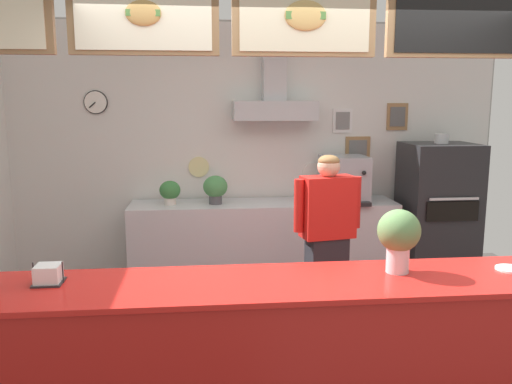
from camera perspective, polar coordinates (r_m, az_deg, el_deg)
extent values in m
cube|color=#9E9E99|center=(5.86, -0.02, 4.19)|extent=(5.33, 0.12, 2.82)
cube|color=silver|center=(5.79, 0.04, 4.13)|extent=(5.29, 0.01, 2.78)
cylinder|color=black|center=(5.83, -16.90, 9.25)|extent=(0.24, 0.02, 0.24)
cylinder|color=white|center=(5.81, -16.93, 9.24)|extent=(0.23, 0.01, 0.23)
cube|color=black|center=(5.81, -17.24, 8.96)|extent=(0.07, 0.01, 0.06)
cylinder|color=beige|center=(5.76, -6.19, 2.71)|extent=(0.22, 0.02, 0.22)
cylinder|color=white|center=(5.90, 6.13, 2.09)|extent=(0.22, 0.02, 0.22)
cube|color=#997047|center=(5.99, 10.91, 4.58)|extent=(0.28, 0.02, 0.28)
cube|color=slate|center=(5.98, 10.94, 4.57)|extent=(0.20, 0.01, 0.20)
cube|color=white|center=(5.92, 9.32, 7.60)|extent=(0.21, 0.02, 0.26)
cube|color=slate|center=(5.92, 9.34, 7.60)|extent=(0.15, 0.01, 0.19)
cube|color=#997047|center=(6.11, 15.00, 7.86)|extent=(0.24, 0.02, 0.30)
cube|color=#575757|center=(6.10, 15.03, 7.85)|extent=(0.17, 0.01, 0.21)
cube|color=#B7BABF|center=(5.61, 2.02, 8.77)|extent=(0.87, 0.37, 0.20)
cube|color=#B7BABF|center=(5.68, 1.97, 13.76)|extent=(0.24, 0.24, 0.79)
cube|color=olive|center=(3.10, -11.98, 18.06)|extent=(0.82, 0.05, 0.42)
cube|color=#F2E5C6|center=(3.07, -12.04, 18.14)|extent=(0.74, 0.01, 0.37)
ellipsoid|color=tan|center=(3.06, -12.07, 18.36)|extent=(0.19, 0.04, 0.14)
cube|color=#51843D|center=(3.06, -12.09, 18.38)|extent=(0.18, 0.01, 0.03)
cube|color=#9E754C|center=(3.14, 5.23, 18.13)|extent=(0.82, 0.05, 0.42)
cube|color=beige|center=(3.11, 5.33, 18.20)|extent=(0.74, 0.01, 0.37)
ellipsoid|color=#DBAD60|center=(3.10, 5.38, 18.42)|extent=(0.24, 0.04, 0.17)
cube|color=#51843D|center=(3.09, 5.41, 18.44)|extent=(0.22, 0.01, 0.04)
cube|color=#9E754C|center=(3.42, 20.70, 16.88)|extent=(0.82, 0.05, 0.42)
cube|color=black|center=(3.39, 20.92, 16.92)|extent=(0.74, 0.01, 0.37)
cube|color=red|center=(3.21, 5.65, -18.16)|extent=(3.93, 0.60, 0.98)
cube|color=red|center=(3.00, 5.82, -9.65)|extent=(4.01, 0.63, 0.03)
cube|color=silver|center=(5.65, 0.84, -5.78)|extent=(2.78, 0.58, 0.93)
cube|color=#9FA1A5|center=(5.73, 0.83, -8.64)|extent=(2.65, 0.54, 0.02)
cube|color=#232326|center=(5.95, 18.94, -2.47)|extent=(0.72, 0.65, 1.55)
cube|color=black|center=(5.62, 20.44, -1.96)|extent=(0.54, 0.02, 0.20)
cube|color=silver|center=(5.58, 20.60, -0.69)|extent=(0.50, 0.02, 0.02)
cylinder|color=silver|center=(5.83, 19.39, 5.45)|extent=(0.14, 0.14, 0.10)
cube|color=#232328|center=(4.54, 7.54, -10.20)|extent=(0.35, 0.26, 0.88)
cube|color=red|center=(4.35, 7.75, -1.61)|extent=(0.46, 0.30, 0.50)
cylinder|color=red|center=(4.45, 10.73, -1.09)|extent=(0.08, 0.08, 0.43)
cylinder|color=red|center=(4.25, 4.64, -1.48)|extent=(0.08, 0.08, 0.43)
sphere|color=#D8AD8E|center=(4.29, 7.85, 2.78)|extent=(0.18, 0.18, 0.18)
ellipsoid|color=olive|center=(4.29, 7.87, 3.32)|extent=(0.17, 0.17, 0.10)
cube|color=#A3A5AD|center=(5.64, 9.46, 1.41)|extent=(0.47, 0.45, 0.48)
cylinder|color=#4C4C51|center=(5.37, 9.20, 0.74)|extent=(0.06, 0.06, 0.06)
cube|color=black|center=(5.42, 10.12, -1.31)|extent=(0.42, 0.10, 0.04)
sphere|color=black|center=(5.43, 11.58, 2.04)|extent=(0.04, 0.04, 0.04)
cylinder|color=#4C4C51|center=(5.47, -4.39, -0.80)|extent=(0.13, 0.13, 0.09)
ellipsoid|color=#47894C|center=(5.45, -4.41, 0.60)|extent=(0.25, 0.25, 0.23)
cylinder|color=beige|center=(5.48, -9.24, -0.97)|extent=(0.12, 0.12, 0.08)
ellipsoid|color=#387A3D|center=(5.46, -9.27, 0.20)|extent=(0.21, 0.21, 0.19)
cylinder|color=silver|center=(3.19, 15.03, -6.95)|extent=(0.13, 0.13, 0.16)
cylinder|color=gray|center=(3.20, 14.99, -7.84)|extent=(0.12, 0.12, 0.05)
ellipsoid|color=#5B844C|center=(3.15, 15.17, -4.04)|extent=(0.25, 0.25, 0.25)
cube|color=#262628|center=(3.13, -21.44, -9.07)|extent=(0.15, 0.15, 0.01)
cylinder|color=#262628|center=(3.14, -22.87, -8.08)|extent=(0.01, 0.01, 0.12)
cylinder|color=#262628|center=(3.10, -20.12, -8.14)|extent=(0.01, 0.01, 0.12)
cube|color=white|center=(3.12, -21.50, -8.22)|extent=(0.13, 0.13, 0.10)
cylinder|color=white|center=(3.48, 25.74, -7.48)|extent=(0.17, 0.17, 0.01)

